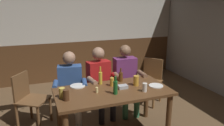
% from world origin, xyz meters
% --- Properties ---
extents(back_wall_upper, '(5.51, 0.12, 1.46)m').
position_xyz_m(back_wall_upper, '(0.00, 2.96, 1.73)').
color(back_wall_upper, beige).
extents(back_wall_wainscot, '(5.51, 0.12, 1.00)m').
position_xyz_m(back_wall_wainscot, '(0.00, 2.96, 0.50)').
color(back_wall_wainscot, brown).
rests_on(back_wall_wainscot, ground_plane).
extents(dining_table, '(1.66, 0.84, 0.74)m').
position_xyz_m(dining_table, '(0.00, 0.16, 0.63)').
color(dining_table, brown).
rests_on(dining_table, ground_plane).
extents(person_0, '(0.57, 0.56, 1.20)m').
position_xyz_m(person_0, '(-0.51, 0.81, 0.67)').
color(person_0, '#2D4C84').
rests_on(person_0, ground_plane).
extents(person_1, '(0.57, 0.55, 1.24)m').
position_xyz_m(person_1, '(0.01, 0.81, 0.68)').
color(person_1, '#AD1919').
rests_on(person_1, ground_plane).
extents(person_2, '(0.54, 0.52, 1.25)m').
position_xyz_m(person_2, '(0.49, 0.81, 0.68)').
color(person_2, '#6B2D66').
rests_on(person_2, ground_plane).
extents(chair_empty_near_right, '(0.62, 0.62, 0.88)m').
position_xyz_m(chair_empty_near_right, '(1.13, 1.05, 0.48)').
color(chair_empty_near_right, brown).
rests_on(chair_empty_near_right, ground_plane).
extents(chair_empty_near_left, '(0.61, 0.61, 0.88)m').
position_xyz_m(chair_empty_near_left, '(-1.17, 0.93, 0.48)').
color(chair_empty_near_left, brown).
rests_on(chair_empty_near_left, ground_plane).
extents(table_candle, '(0.04, 0.04, 0.08)m').
position_xyz_m(table_candle, '(-0.25, 0.15, 0.78)').
color(table_candle, '#F9E08C').
rests_on(table_candle, dining_table).
extents(condiment_caddy, '(0.14, 0.10, 0.05)m').
position_xyz_m(condiment_caddy, '(0.16, 0.17, 0.77)').
color(condiment_caddy, '#B2B7BC').
rests_on(condiment_caddy, dining_table).
extents(plate_0, '(0.23, 0.23, 0.01)m').
position_xyz_m(plate_0, '(-0.45, 0.48, 0.75)').
color(plate_0, white).
rests_on(plate_0, dining_table).
extents(plate_1, '(0.22, 0.22, 0.01)m').
position_xyz_m(plate_1, '(0.67, 0.08, 0.75)').
color(plate_1, white).
rests_on(plate_1, dining_table).
extents(bottle_0, '(0.06, 0.06, 0.28)m').
position_xyz_m(bottle_0, '(-0.09, 0.46, 0.85)').
color(bottle_0, gold).
rests_on(bottle_0, dining_table).
extents(bottle_1, '(0.06, 0.06, 0.26)m').
position_xyz_m(bottle_1, '(-0.02, 0.02, 0.85)').
color(bottle_1, '#195923').
rests_on(bottle_1, dining_table).
extents(bottle_2, '(0.07, 0.07, 0.22)m').
position_xyz_m(bottle_2, '(0.25, 0.47, 0.82)').
color(bottle_2, '#593314').
rests_on(bottle_2, dining_table).
extents(pint_glass_0, '(0.08, 0.08, 0.14)m').
position_xyz_m(pint_glass_0, '(-0.73, 0.15, 0.81)').
color(pint_glass_0, '#E5C64C').
rests_on(pint_glass_0, dining_table).
extents(pint_glass_1, '(0.06, 0.06, 0.13)m').
position_xyz_m(pint_glass_1, '(0.04, 0.32, 0.81)').
color(pint_glass_1, gold).
rests_on(pint_glass_1, dining_table).
extents(pint_glass_2, '(0.08, 0.08, 0.16)m').
position_xyz_m(pint_glass_2, '(0.39, 0.21, 0.82)').
color(pint_glass_2, gold).
rests_on(pint_glass_2, dining_table).
extents(pint_glass_3, '(0.07, 0.07, 0.13)m').
position_xyz_m(pint_glass_3, '(0.40, -0.04, 0.80)').
color(pint_glass_3, white).
rests_on(pint_glass_3, dining_table).
extents(pint_glass_4, '(0.08, 0.08, 0.15)m').
position_xyz_m(pint_glass_4, '(-0.69, 0.05, 0.81)').
color(pint_glass_4, '#4C2D19').
rests_on(pint_glass_4, dining_table).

